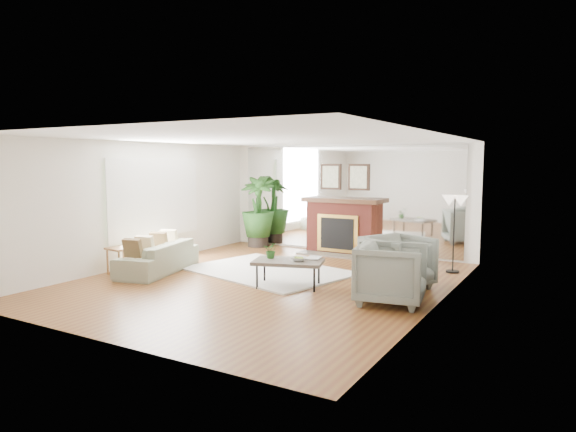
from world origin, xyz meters
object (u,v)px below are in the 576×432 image
Objects in this scene: potted_ficus at (258,209)px; floor_lamp at (455,207)px; armchair_front at (391,274)px; armchair_back at (398,262)px; sofa at (158,257)px; fireplace at (341,225)px; side_table at (121,252)px; coffee_table at (288,262)px.

floor_lamp is at bearing -7.92° from potted_ficus.
floor_lamp is at bearing -16.74° from armchair_front.
sofa is at bearing 129.42° from armchair_back.
fireplace is 4.87m from side_table.
sofa reaches higher than side_table.
coffee_table is 1.34× the size of armchair_back.
side_table is (-4.82, -1.54, -0.02)m from armchair_back.
potted_ficus reaches higher than sofa.
coffee_table is 2.76m from sofa.
fireplace is 2.08× the size of armchair_front.
armchair_back reaches higher than coffee_table.
armchair_front is 1.95× the size of side_table.
coffee_table is 2.57× the size of side_table.
potted_ficus reaches higher than armchair_back.
floor_lamp is at bearing -17.22° from fireplace.
fireplace is 3.35m from armchair_back.
coffee_table is 0.74× the size of potted_ficus.
floor_lamp is (2.13, 2.55, 0.83)m from coffee_table.
armchair_back is 0.97m from armchair_front.
side_table is 0.29× the size of potted_ficus.
coffee_table is 1.82m from armchair_front.
armchair_front is at bearing 77.66° from sofa.
fireplace is at bearing 162.78° from floor_lamp.
potted_ficus is (-4.34, 2.38, 0.50)m from armchair_back.
potted_ficus reaches higher than coffee_table.
potted_ficus is at bearing 165.94° from sofa.
potted_ficus is 4.93m from floor_lamp.
sofa is (-2.75, -0.21, -0.14)m from coffee_table.
armchair_back is (1.61, 0.85, 0.02)m from coffee_table.
potted_ficus is at bearing -175.81° from fireplace.
armchair_back is (2.17, -2.54, -0.22)m from fireplace.
armchair_front is 5.66m from potted_ficus.
fireplace reaches higher than armchair_back.
potted_ficus reaches higher than armchair_front.
sofa is 3.85× the size of side_table.
coffee_table is 3.29m from side_table.
potted_ficus is (0.01, 3.45, 0.65)m from sofa.
side_table is at bearing 133.40° from armchair_back.
armchair_back is 0.55× the size of potted_ficus.
coffee_table is 0.67× the size of sofa.
coffee_table is 3.43m from floor_lamp.
armchair_back is at bearing 2.67° from armchair_front.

